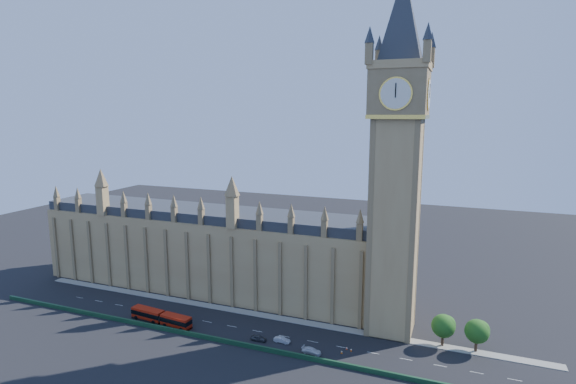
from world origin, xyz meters
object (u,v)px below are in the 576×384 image
(car_silver, at_px, (282,340))
(car_white, at_px, (312,351))
(car_grey, at_px, (259,338))
(red_bus, at_px, (161,317))

(car_silver, xyz_separation_m, car_white, (8.96, -2.46, 0.01))
(car_grey, xyz_separation_m, car_white, (15.09, -1.08, 0.02))
(car_silver, bearing_deg, red_bus, 95.18)
(car_grey, bearing_deg, red_bus, 91.21)
(red_bus, relative_size, car_white, 4.04)
(car_grey, height_order, car_white, car_white)
(car_grey, distance_m, car_silver, 6.28)
(red_bus, bearing_deg, car_silver, 8.78)
(car_white, bearing_deg, car_grey, 91.36)
(car_grey, distance_m, car_white, 15.13)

